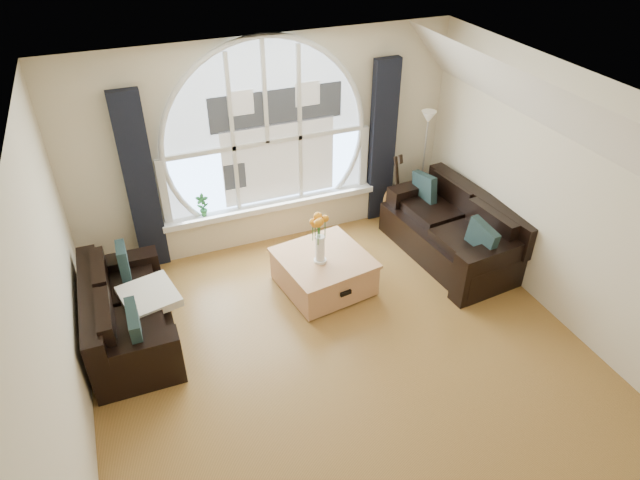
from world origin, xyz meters
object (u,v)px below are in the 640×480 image
(sofa_left, at_px, (128,310))
(guitar, at_px, (394,186))
(sofa_right, at_px, (451,229))
(floor_lamp, at_px, (423,166))
(potted_plant, at_px, (203,205))
(coffee_chest, at_px, (324,271))
(vase_flowers, at_px, (320,234))

(sofa_left, bearing_deg, guitar, 17.56)
(sofa_right, distance_m, guitar, 1.12)
(floor_lamp, relative_size, potted_plant, 5.23)
(guitar, bearing_deg, floor_lamp, -22.79)
(guitar, height_order, potted_plant, guitar)
(coffee_chest, relative_size, potted_plant, 3.28)
(sofa_left, xyz_separation_m, sofa_right, (4.04, 0.07, 0.00))
(potted_plant, bearing_deg, coffee_chest, -48.02)
(sofa_right, xyz_separation_m, guitar, (-0.27, 1.08, 0.13))
(coffee_chest, height_order, guitar, guitar)
(sofa_left, distance_m, sofa_right, 4.04)
(sofa_right, xyz_separation_m, coffee_chest, (-1.78, -0.02, -0.15))
(sofa_left, relative_size, guitar, 1.60)
(sofa_right, height_order, guitar, guitar)
(vase_flowers, xyz_separation_m, floor_lamp, (1.99, 1.11, -0.04))
(sofa_right, bearing_deg, potted_plant, 151.04)
(coffee_chest, distance_m, potted_plant, 1.78)
(vase_flowers, bearing_deg, potted_plant, 128.59)
(coffee_chest, bearing_deg, guitar, 27.22)
(coffee_chest, relative_size, floor_lamp, 0.63)
(coffee_chest, bearing_deg, floor_lamp, 19.84)
(vase_flowers, bearing_deg, floor_lamp, 29.24)
(sofa_right, bearing_deg, guitar, 98.34)
(vase_flowers, height_order, floor_lamp, floor_lamp)
(guitar, distance_m, potted_plant, 2.67)
(sofa_left, relative_size, floor_lamp, 1.06)
(coffee_chest, bearing_deg, sofa_left, 172.69)
(sofa_left, height_order, coffee_chest, sofa_left)
(sofa_left, xyz_separation_m, coffee_chest, (2.25, 0.06, -0.15))
(floor_lamp, height_order, guitar, floor_lamp)
(floor_lamp, bearing_deg, sofa_left, -165.24)
(potted_plant, bearing_deg, vase_flowers, -51.41)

